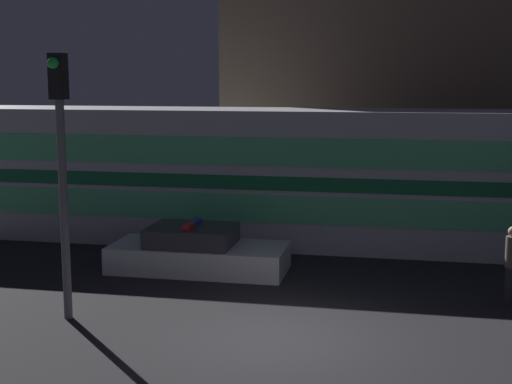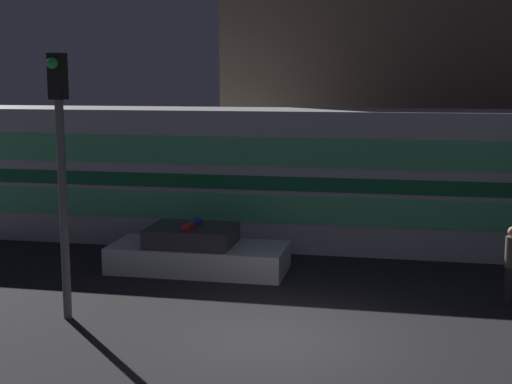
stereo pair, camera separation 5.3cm
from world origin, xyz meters
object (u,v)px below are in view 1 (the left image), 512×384
(pedestrian, at_px, (511,264))
(police_car, at_px, (197,253))
(train, at_px, (305,177))
(traffic_light_corner, at_px, (61,156))

(pedestrian, bearing_deg, police_car, 170.49)
(police_car, xyz_separation_m, pedestrian, (7.49, -1.25, 0.41))
(train, relative_size, traffic_light_corner, 4.07)
(police_car, height_order, pedestrian, pedestrian)
(traffic_light_corner, bearing_deg, pedestrian, 17.48)
(police_car, bearing_deg, traffic_light_corner, -111.04)
(train, xyz_separation_m, police_car, (-2.29, -3.68, -1.53))
(train, height_order, traffic_light_corner, traffic_light_corner)
(police_car, bearing_deg, pedestrian, -9.52)
(pedestrian, height_order, traffic_light_corner, traffic_light_corner)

